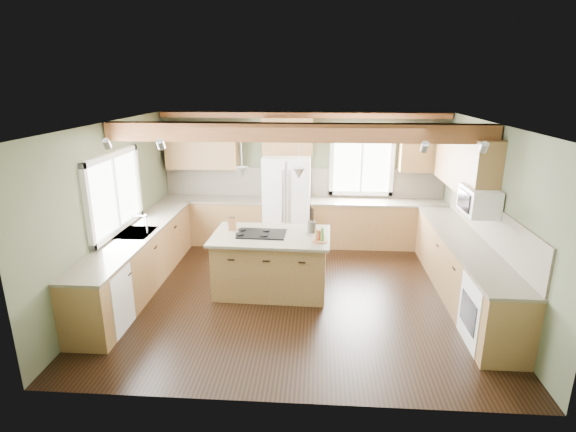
{
  "coord_description": "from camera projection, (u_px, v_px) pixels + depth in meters",
  "views": [
    {
      "loc": [
        0.3,
        -6.35,
        3.19
      ],
      "look_at": [
        -0.15,
        0.3,
        1.16
      ],
      "focal_mm": 28.0,
      "sensor_mm": 36.0,
      "label": 1
    }
  ],
  "objects": [
    {
      "name": "pendant_left",
      "position": [
        242.0,
        172.0,
        6.61
      ],
      "size": [
        0.18,
        0.18,
        0.16
      ],
      "primitive_type": "cone",
      "rotation": [
        3.14,
        0.0,
        0.0
      ],
      "color": "#B2B2B7",
      "rests_on": "ceiling"
    },
    {
      "name": "oven",
      "position": [
        493.0,
        313.0,
        5.53
      ],
      "size": [
        0.6,
        0.72,
        0.84
      ],
      "primitive_type": "cube",
      "color": "white",
      "rests_on": "floor"
    },
    {
      "name": "dishwasher",
      "position": [
        102.0,
        300.0,
        5.85
      ],
      "size": [
        0.6,
        0.6,
        0.84
      ],
      "primitive_type": "cube",
      "color": "white",
      "rests_on": "floor"
    },
    {
      "name": "island",
      "position": [
        271.0,
        264.0,
        6.99
      ],
      "size": [
        1.71,
        1.08,
        0.88
      ],
      "primitive_type": "cube",
      "rotation": [
        0.0,
        0.0,
        -0.03
      ],
      "color": "brown",
      "rests_on": "floor"
    },
    {
      "name": "base_cab_back_left",
      "position": [
        214.0,
        221.0,
        9.1
      ],
      "size": [
        2.02,
        0.6,
        0.88
      ],
      "primitive_type": "cube",
      "color": "brown",
      "rests_on": "floor"
    },
    {
      "name": "floor",
      "position": [
        297.0,
        293.0,
        7.01
      ],
      "size": [
        5.6,
        5.6,
        0.0
      ],
      "primitive_type": "plane",
      "color": "black",
      "rests_on": "ground"
    },
    {
      "name": "ceiling_beam",
      "position": [
        298.0,
        132.0,
        6.37
      ],
      "size": [
        5.55,
        0.26,
        0.26
      ],
      "primitive_type": "cube",
      "color": "brown",
      "rests_on": "ceiling"
    },
    {
      "name": "upper_cab_over_fridge",
      "position": [
        288.0,
        136.0,
        8.62
      ],
      "size": [
        0.96,
        0.35,
        0.7
      ],
      "primitive_type": "cube",
      "color": "brown",
      "rests_on": "wall_back"
    },
    {
      "name": "wall_back",
      "position": [
        303.0,
        178.0,
        9.02
      ],
      "size": [
        5.6,
        0.0,
        5.6
      ],
      "primitive_type": "plane",
      "rotation": [
        1.57,
        0.0,
        0.0
      ],
      "color": "#4B523A",
      "rests_on": "ground"
    },
    {
      "name": "counter_back_right",
      "position": [
        379.0,
        202.0,
        8.75
      ],
      "size": [
        2.66,
        0.64,
        0.04
      ],
      "primitive_type": "cube",
      "color": "brown",
      "rests_on": "base_cab_back_right"
    },
    {
      "name": "utensil_crock",
      "position": [
        312.0,
        227.0,
        6.94
      ],
      "size": [
        0.14,
        0.14,
        0.17
      ],
      "primitive_type": "cylinder",
      "rotation": [
        0.0,
        0.0,
        -0.05
      ],
      "color": "#48423A",
      "rests_on": "island_top"
    },
    {
      "name": "window_back",
      "position": [
        361.0,
        166.0,
        8.85
      ],
      "size": [
        1.1,
        0.04,
        1.0
      ],
      "primitive_type": "cube",
      "color": "white",
      "rests_on": "wall_back"
    },
    {
      "name": "island_top",
      "position": [
        271.0,
        236.0,
        6.86
      ],
      "size": [
        1.83,
        1.19,
        0.04
      ],
      "primitive_type": "cube",
      "rotation": [
        0.0,
        0.0,
        -0.03
      ],
      "color": "brown",
      "rests_on": "island"
    },
    {
      "name": "base_cab_right",
      "position": [
        462.0,
        270.0,
        6.76
      ],
      "size": [
        0.6,
        3.7,
        0.88
      ],
      "primitive_type": "cube",
      "color": "brown",
      "rests_on": "floor"
    },
    {
      "name": "upper_cab_back_left",
      "position": [
        202.0,
        146.0,
        8.79
      ],
      "size": [
        1.4,
        0.35,
        0.9
      ],
      "primitive_type": "cube",
      "color": "brown",
      "rests_on": "wall_back"
    },
    {
      "name": "counter_back_left",
      "position": [
        213.0,
        199.0,
        8.96
      ],
      "size": [
        2.06,
        0.64,
        0.04
      ],
      "primitive_type": "cube",
      "color": "brown",
      "rests_on": "base_cab_back_left"
    },
    {
      "name": "soffit_trim",
      "position": [
        304.0,
        115.0,
        8.56
      ],
      "size": [
        5.55,
        0.2,
        0.1
      ],
      "primitive_type": "cube",
      "color": "brown",
      "rests_on": "ceiling"
    },
    {
      "name": "refrigerator",
      "position": [
        287.0,
        202.0,
        8.79
      ],
      "size": [
        0.9,
        0.74,
        1.8
      ],
      "primitive_type": "cube",
      "color": "white",
      "rests_on": "floor"
    },
    {
      "name": "base_cab_left",
      "position": [
        139.0,
        261.0,
        7.09
      ],
      "size": [
        0.6,
        3.7,
        0.88
      ],
      "primitive_type": "cube",
      "color": "brown",
      "rests_on": "floor"
    },
    {
      "name": "backsplash_back",
      "position": [
        303.0,
        182.0,
        9.03
      ],
      "size": [
        5.58,
        0.03,
        0.58
      ],
      "primitive_type": "cube",
      "color": "brown",
      "rests_on": "wall_back"
    },
    {
      "name": "wall_left",
      "position": [
        113.0,
        209.0,
        6.81
      ],
      "size": [
        0.0,
        5.0,
        5.0
      ],
      "primitive_type": "plane",
      "rotation": [
        1.57,
        0.0,
        1.57
      ],
      "color": "#4B523A",
      "rests_on": "ground"
    },
    {
      "name": "cooktop",
      "position": [
        262.0,
        234.0,
        6.86
      ],
      "size": [
        0.74,
        0.51,
        0.02
      ],
      "primitive_type": "cube",
      "rotation": [
        0.0,
        0.0,
        -0.03
      ],
      "color": "black",
      "rests_on": "island_top"
    },
    {
      "name": "microwave",
      "position": [
        479.0,
        201.0,
        6.34
      ],
      "size": [
        0.4,
        0.7,
        0.38
      ],
      "primitive_type": "cube",
      "color": "white",
      "rests_on": "wall_right"
    },
    {
      "name": "counter_right",
      "position": [
        466.0,
        241.0,
        6.63
      ],
      "size": [
        0.64,
        3.74,
        0.04
      ],
      "primitive_type": "cube",
      "color": "brown",
      "rests_on": "base_cab_right"
    },
    {
      "name": "backsplash_right",
      "position": [
        488.0,
        222.0,
        6.52
      ],
      "size": [
        0.03,
        3.7,
        0.58
      ],
      "primitive_type": "cube",
      "color": "brown",
      "rests_on": "wall_right"
    },
    {
      "name": "ceiling",
      "position": [
        298.0,
        124.0,
        6.25
      ],
      "size": [
        5.6,
        5.6,
        0.0
      ],
      "primitive_type": "plane",
      "rotation": [
        3.14,
        0.0,
        0.0
      ],
      "color": "silver",
      "rests_on": "wall_back"
    },
    {
      "name": "faucet",
      "position": [
        147.0,
        225.0,
        6.9
      ],
      "size": [
        0.02,
        0.02,
        0.28
      ],
      "primitive_type": "cylinder",
      "color": "#B2B2B7",
      "rests_on": "sink"
    },
    {
      "name": "sink",
      "position": [
        136.0,
        233.0,
        6.96
      ],
      "size": [
        0.5,
        0.65,
        0.03
      ],
      "primitive_type": "cube",
      "color": "#262628",
      "rests_on": "counter_left"
    },
    {
      "name": "window_left",
      "position": [
        114.0,
        193.0,
        6.79
      ],
      "size": [
        0.04,
        1.6,
        1.05
      ],
      "primitive_type": "cube",
      "color": "white",
      "rests_on": "wall_left"
    },
    {
      "name": "pendant_right",
      "position": [
        299.0,
        173.0,
        6.53
      ],
      "size": [
        0.18,
        0.18,
        0.16
      ],
      "primitive_type": "cone",
      "rotation": [
        3.14,
        0.0,
        0.0
      ],
      "color": "#B2B2B7",
      "rests_on": "ceiling"
    },
    {
      "name": "wall_right",
      "position": [
        491.0,
        217.0,
        6.45
      ],
      "size": [
        0.0,
        5.0,
        5.0
      ],
      "primitive_type": "plane",
      "rotation": [
        1.57,
        0.0,
        -1.57
      ],
      "color": "#4B523A",
      "rests_on": "ground"
    },
    {
      "name": "upper_cab_back_corner",
      "position": [
        424.0,
        148.0,
        8.51
      ],
      "size": [
        0.9,
        0.35,
        0.9
      ],
      "primitive_type": "cube",
      "color": "brown",
      "rests_on": "wall_back"
    },
    {
      "name": "bottle_tray",
      "position": [
        320.0,
        235.0,
        6.53
      ],
      "size": [
        0.28,
        0.28,
        0.21
      ],
      "primitive_type": null,
      "rotation": [
        0.0,
        0.0,
        0.29
      ],
      "color": "brown",
      "rests_on": "island_top"
    },
    {
      "name": "base_cab_back_right",
      "position": [
        377.0,
        225.0,
        8.88
      ],
      "size": [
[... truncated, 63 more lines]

